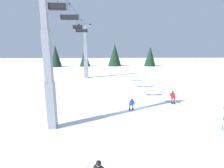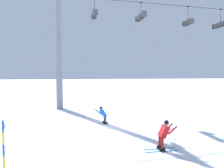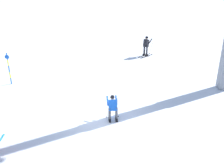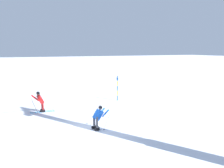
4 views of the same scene
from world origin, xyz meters
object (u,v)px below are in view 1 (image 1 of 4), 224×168
Objects in this scene: skier_carving_main at (132,104)px; chairlift_seat_middle at (78,27)px; lift_tower_far at (86,56)px; chairlift_seat_nearest at (58,6)px; lift_tower_near at (48,66)px; skier_distant_uphill at (173,96)px; chairlift_seat_fourth at (82,30)px; trail_marker_pole at (224,117)px; chairlift_seat_second at (70,17)px.

chairlift_seat_middle is (11.93, 7.27, 9.55)m from skier_carving_main.
lift_tower_far is 5.82× the size of chairlift_seat_nearest.
lift_tower_near is 14.68m from skier_distant_uphill.
skier_carving_main is 0.14× the size of lift_tower_near.
chairlift_seat_fourth reaches higher than skier_carving_main.
lift_tower_near reaches higher than chairlift_seat_middle.
chairlift_seat_middle is 4.73m from chairlift_seat_fourth.
chairlift_seat_nearest is 16.10m from skier_distant_uphill.
lift_tower_far is 22.43m from chairlift_seat_nearest.
trail_marker_pole is 1.23× the size of skier_distant_uphill.
chairlift_seat_fourth is 1.09× the size of trail_marker_pole.
skier_carving_main is at bearing 111.85° from skier_distant_uphill.
lift_tower_far is 23.89m from skier_distant_uphill.
skier_carving_main is 12.16m from chairlift_seat_nearest.
chairlift_seat_second is (5.67, 7.27, 9.81)m from skier_carving_main.
chairlift_seat_middle is (15.56, 0.00, 5.07)m from lift_tower_near.
chairlift_seat_second is at bearing 53.45° from trail_marker_pole.
chairlift_seat_nearest is at bearing 98.97° from skier_distant_uphill.
lift_tower_far reaches higher than chairlift_seat_second.
chairlift_seat_second reaches higher than skier_distant_uphill.
chairlift_seat_middle is at bearing 0.00° from lift_tower_near.
skier_distant_uphill is (-9.73, -12.74, -9.45)m from chairlift_seat_middle.
skier_carving_main is 0.75× the size of chairlift_seat_second.
lift_tower_far is 7.02× the size of skier_distant_uphill.
lift_tower_near is at bearing 116.55° from skier_carving_main.
lift_tower_far is at bearing 0.00° from chairlift_seat_fourth.
lift_tower_near is 5.25× the size of chairlift_seat_second.
chairlift_seat_middle is 18.61m from skier_distant_uphill.
chairlift_seat_middle reaches higher than skier_carving_main.
skier_distant_uphill is at bearing -105.27° from chairlift_seat_second.
lift_tower_far is (21.95, 7.27, 4.35)m from skier_carving_main.
skier_carving_main is 0.84× the size of chairlift_seat_nearest.
chairlift_seat_second is 10.99m from chairlift_seat_fourth.
lift_tower_near is at bearing 114.58° from skier_distant_uphill.
lift_tower_near is 20.90m from chairlift_seat_fourth.
skier_carving_main is 0.75× the size of chairlift_seat_fourth.
lift_tower_far is 17.17m from chairlift_seat_second.
trail_marker_pole is (-4.68, -6.70, 0.41)m from skier_carving_main.
chairlift_seat_nearest and chairlift_seat_second have the same top height.
skier_distant_uphill is at bearing -68.15° from skier_carving_main.
chairlift_seat_second is 16.39m from skier_distant_uphill.
chairlift_seat_middle reaches higher than skier_distant_uphill.
chairlift_seat_second is at bearing 180.00° from chairlift_seat_fourth.
lift_tower_near is 7.02× the size of skier_distant_uphill.
skier_distant_uphill is (-3.48, -12.74, -9.71)m from chairlift_seat_second.
trail_marker_pole reaches higher than skier_distant_uphill.
chairlift_seat_second is 6.26m from chairlift_seat_middle.
lift_tower_far reaches higher than chairlift_seat_nearest.
chairlift_seat_nearest is at bearing 88.56° from skier_carving_main.
chairlift_seat_second is at bearing 180.00° from lift_tower_far.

